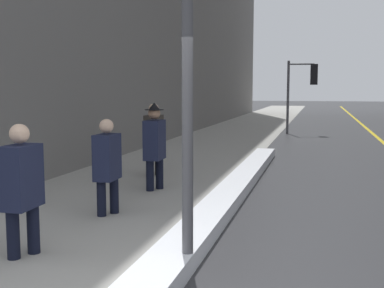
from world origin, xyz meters
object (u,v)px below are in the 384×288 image
object	(u,v)px
traffic_light_near	(305,82)
pedestrian_trailing	(21,184)
pedestrian_in_fedora	(155,143)
pedestrian_with_shoulder_bag	(154,136)
pedestrian_nearside	(107,162)

from	to	relation	value
traffic_light_near	pedestrian_trailing	xyz separation A→B (m)	(-2.66, -17.05, -1.44)
pedestrian_trailing	traffic_light_near	bearing A→B (deg)	169.36
pedestrian_in_fedora	pedestrian_with_shoulder_bag	bearing A→B (deg)	-162.08
traffic_light_near	pedestrian_nearside	world-z (taller)	traffic_light_near
pedestrian_trailing	pedestrian_with_shoulder_bag	size ratio (longest dim) A/B	0.95
pedestrian_nearside	pedestrian_with_shoulder_bag	world-z (taller)	pedestrian_with_shoulder_bag
traffic_light_near	pedestrian_with_shoulder_bag	distance (m)	12.06
pedestrian_with_shoulder_bag	traffic_light_near	bearing A→B (deg)	164.02
traffic_light_near	pedestrian_trailing	world-z (taller)	traffic_light_near
pedestrian_in_fedora	pedestrian_with_shoulder_bag	size ratio (longest dim) A/B	1.04
traffic_light_near	pedestrian_nearside	bearing A→B (deg)	-105.69
pedestrian_trailing	pedestrian_nearside	bearing A→B (deg)	173.65
pedestrian_trailing	pedestrian_with_shoulder_bag	world-z (taller)	pedestrian_with_shoulder_bag
pedestrian_trailing	pedestrian_in_fedora	distance (m)	3.97
traffic_light_near	pedestrian_with_shoulder_bag	world-z (taller)	traffic_light_near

